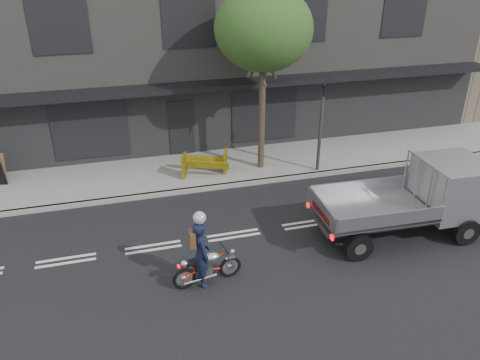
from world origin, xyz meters
name	(u,v)px	position (x,y,z in m)	size (l,w,h in m)	color
ground	(234,235)	(0.00, 0.00, 0.00)	(80.00, 80.00, 0.00)	black
sidewalk	(203,169)	(0.00, 4.70, 0.07)	(32.00, 3.20, 0.15)	gray
kerb	(211,188)	(0.00, 3.10, 0.07)	(32.00, 0.20, 0.15)	gray
building_main	(172,37)	(0.00, 11.30, 4.00)	(26.00, 10.00, 8.00)	slate
street_tree	(264,29)	(2.20, 4.20, 5.28)	(3.40, 3.40, 6.74)	#382B21
traffic_light_pole	(320,133)	(4.20, 3.35, 1.65)	(0.12, 0.12, 3.50)	#2D2D30
motorcycle	(207,266)	(-1.20, -1.94, 0.49)	(1.85, 0.54, 0.95)	black
rider	(201,254)	(-1.35, -1.94, 0.90)	(0.66, 0.43, 1.81)	black
flatbed_ute	(437,191)	(5.89, -1.28, 1.33)	(5.09, 2.26, 2.32)	black
construction_barrier	(206,166)	(-0.02, 3.84, 0.62)	(1.68, 0.67, 0.94)	yellow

